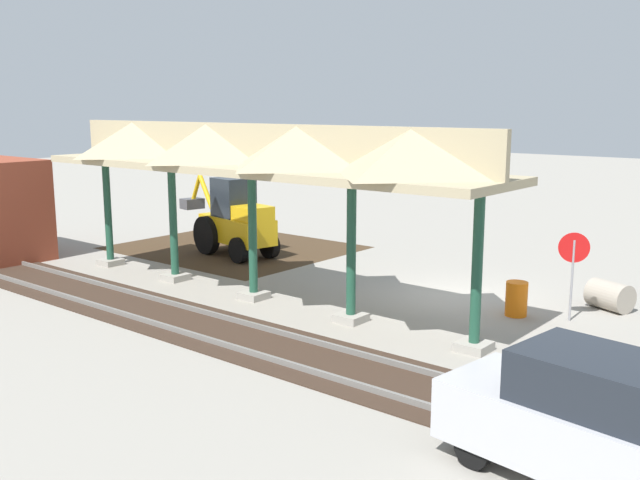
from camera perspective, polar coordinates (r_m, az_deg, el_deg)
ground_plane at (r=20.79m, az=10.75°, el=-4.46°), size 120.00×120.00×0.00m
dirt_work_zone at (r=27.54m, az=-6.86°, el=-0.61°), size 8.24×7.00×0.01m
platform_canopy at (r=19.61m, az=-5.53°, el=7.11°), size 14.92×3.20×4.90m
rail_tracks at (r=15.62m, az=-0.97°, el=-9.30°), size 60.00×2.58×0.15m
stop_sign at (r=18.88m, az=19.61°, el=-1.34°), size 0.70×0.34×2.27m
backhoe at (r=26.02m, az=-6.83°, el=1.56°), size 5.19×2.24×2.82m
dirt_mound at (r=28.96m, az=-7.09°, el=-0.06°), size 4.01×4.01×1.83m
concrete_pipe at (r=20.55m, az=22.16°, el=-4.14°), size 1.29×1.13×0.78m
distant_parked_car at (r=11.05m, az=20.92°, el=-13.44°), size 4.39×2.28×1.98m
traffic_barrel at (r=19.19m, az=15.44°, el=-4.56°), size 0.56×0.56×0.90m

